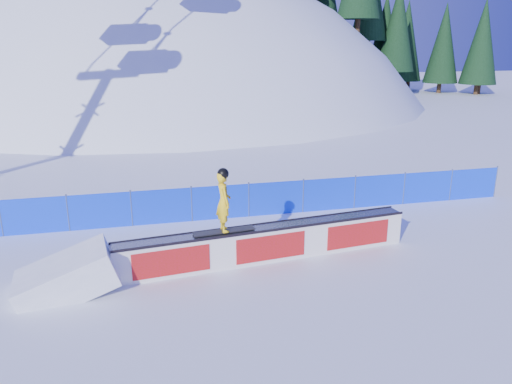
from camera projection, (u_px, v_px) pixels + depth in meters
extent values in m
plane|color=white|center=(250.00, 275.00, 13.22)|extent=(160.00, 160.00, 0.00)
sphere|color=white|center=(170.00, 258.00, 57.52)|extent=(64.00, 64.00, 64.00)
cylinder|color=#372416|center=(324.00, 11.00, 54.05)|extent=(0.50, 0.50, 1.40)
cylinder|color=#372416|center=(333.00, 26.00, 56.80)|extent=(0.50, 0.50, 1.40)
cylinder|color=#372416|center=(346.00, 26.00, 53.78)|extent=(0.50, 0.50, 1.40)
cylinder|color=#372416|center=(368.00, 43.00, 53.07)|extent=(0.50, 0.50, 1.40)
cone|color=black|center=(371.00, 3.00, 51.90)|extent=(3.02, 3.02, 6.86)
cylinder|color=#372416|center=(360.00, 63.00, 59.92)|extent=(0.50, 0.50, 1.40)
cone|color=black|center=(363.00, 24.00, 58.63)|extent=(3.37, 3.37, 7.66)
cylinder|color=#372416|center=(375.00, 70.00, 58.20)|extent=(0.50, 0.50, 1.40)
cone|color=black|center=(378.00, 26.00, 56.80)|extent=(3.72, 3.72, 8.46)
cylinder|color=#372416|center=(386.00, 86.00, 61.54)|extent=(0.50, 0.50, 1.40)
cone|color=black|center=(389.00, 51.00, 60.33)|extent=(3.12, 3.12, 7.08)
cylinder|color=#372416|center=(434.00, 91.00, 55.48)|extent=(0.50, 0.50, 1.40)
cone|color=black|center=(438.00, 55.00, 54.35)|extent=(2.89, 2.89, 6.57)
cylinder|color=#372416|center=(419.00, 86.00, 61.87)|extent=(0.50, 0.50, 1.40)
cone|color=black|center=(423.00, 41.00, 60.33)|extent=(4.14, 4.14, 9.41)
cylinder|color=#372416|center=(433.00, 86.00, 62.15)|extent=(0.50, 0.50, 1.40)
cone|color=black|center=(438.00, 39.00, 60.53)|extent=(4.35, 4.35, 9.90)
cylinder|color=#372416|center=(452.00, 88.00, 59.51)|extent=(0.50, 0.50, 1.40)
cone|color=black|center=(457.00, 41.00, 57.94)|extent=(4.22, 4.22, 9.58)
cylinder|color=#372416|center=(452.00, 86.00, 61.80)|extent=(0.50, 0.50, 1.40)
cone|color=black|center=(457.00, 45.00, 60.37)|extent=(3.80, 3.80, 8.64)
cube|color=#0C39F9|center=(221.00, 202.00, 17.23)|extent=(22.00, 0.03, 1.20)
cylinder|color=#3A4768|center=(1.00, 217.00, 15.65)|extent=(0.05, 0.05, 1.30)
cylinder|color=#3A4768|center=(68.00, 212.00, 16.10)|extent=(0.05, 0.05, 1.30)
cylinder|color=#3A4768|center=(131.00, 207.00, 16.54)|extent=(0.05, 0.05, 1.30)
cylinder|color=#3A4768|center=(192.00, 203.00, 16.99)|extent=(0.05, 0.05, 1.30)
cylinder|color=#3A4768|center=(249.00, 199.00, 17.44)|extent=(0.05, 0.05, 1.30)
cylinder|color=#3A4768|center=(303.00, 195.00, 17.89)|extent=(0.05, 0.05, 1.30)
cylinder|color=#3A4768|center=(355.00, 191.00, 18.33)|extent=(0.05, 0.05, 1.30)
cylinder|color=#3A4768|center=(404.00, 188.00, 18.78)|extent=(0.05, 0.05, 1.30)
cylinder|color=#3A4768|center=(451.00, 184.00, 19.23)|extent=(0.05, 0.05, 1.30)
cylinder|color=#3A4768|center=(496.00, 181.00, 19.68)|extent=(0.05, 0.05, 1.30)
cube|color=white|center=(267.00, 244.00, 14.01)|extent=(8.51, 1.51, 0.96)
cube|color=gray|center=(268.00, 227.00, 13.86)|extent=(8.43, 1.53, 0.04)
cube|color=black|center=(271.00, 230.00, 13.61)|extent=(8.45, 1.01, 0.06)
cube|color=black|center=(264.00, 224.00, 14.11)|extent=(8.45, 1.01, 0.06)
cube|color=red|center=(271.00, 248.00, 13.76)|extent=(8.03, 0.96, 0.72)
cube|color=red|center=(264.00, 240.00, 14.26)|extent=(8.03, 0.96, 0.72)
cube|color=black|center=(224.00, 231.00, 13.43)|extent=(1.71, 0.50, 0.03)
imported|color=yellow|center=(224.00, 202.00, 13.19)|extent=(0.45, 0.63, 1.63)
sphere|color=black|center=(223.00, 174.00, 12.97)|extent=(0.31, 0.31, 0.31)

